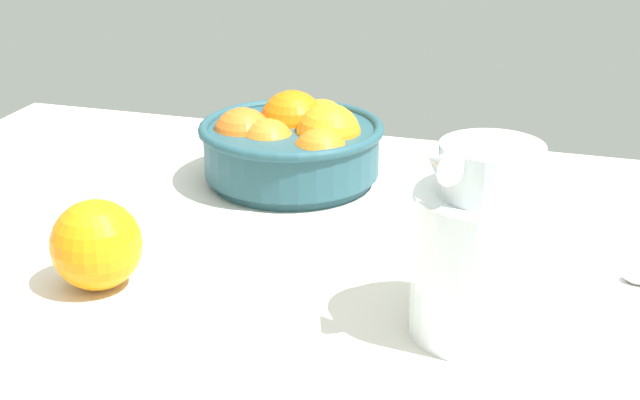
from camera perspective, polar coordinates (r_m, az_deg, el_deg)
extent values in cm
cube|color=silver|center=(92.07, 0.07, -5.80)|extent=(119.60, 90.26, 3.00)
cylinder|color=#234C56|center=(115.98, -1.68, 1.39)|extent=(19.20, 19.20, 1.20)
cylinder|color=#234C56|center=(114.83, -1.70, 2.96)|extent=(20.87, 20.87, 5.55)
torus|color=#234C56|center=(113.95, -1.71, 4.28)|extent=(22.07, 22.07, 1.20)
sphere|color=orange|center=(112.74, 0.51, 3.81)|extent=(7.69, 7.69, 7.69)
sphere|color=orange|center=(118.84, 0.13, 4.43)|extent=(6.52, 6.52, 6.52)
sphere|color=orange|center=(117.62, -1.65, 4.58)|extent=(8.05, 8.05, 8.05)
sphere|color=orange|center=(114.73, -4.59, 3.66)|extent=(7.44, 7.44, 7.44)
sphere|color=orange|center=(112.62, -3.11, 3.22)|extent=(6.49, 6.49, 6.49)
sphere|color=orange|center=(109.09, 0.01, 2.61)|extent=(6.50, 6.50, 6.50)
cylinder|color=white|center=(81.95, 9.71, -3.73)|extent=(12.42, 12.42, 12.62)
cylinder|color=white|center=(78.69, 10.10, 1.80)|extent=(8.54, 8.54, 4.24)
cone|color=white|center=(75.01, 7.10, 2.17)|extent=(4.10, 4.09, 2.80)
torus|color=white|center=(85.82, 13.36, -1.88)|extent=(5.42, 5.81, 6.75)
cylinder|color=yellow|center=(82.97, 9.61, -5.17)|extent=(11.42, 11.42, 8.00)
sphere|color=orange|center=(91.43, -13.11, -2.60)|extent=(8.55, 8.55, 8.55)
ellipsoid|color=silver|center=(96.20, 18.42, -4.41)|extent=(3.43, 2.59, 1.00)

